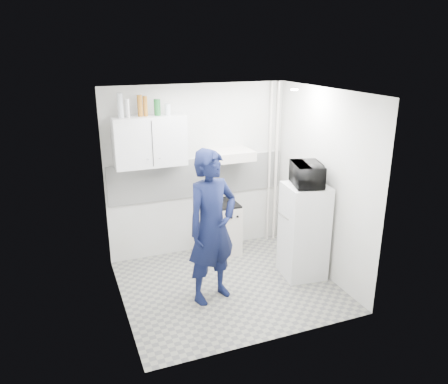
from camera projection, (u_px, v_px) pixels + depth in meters
name	position (u px, v px, depth m)	size (l,w,h in m)	color
floor	(228.00, 286.00, 5.96)	(2.80, 2.80, 0.00)	gray
ceiling	(229.00, 92.00, 5.13)	(2.80, 2.80, 0.00)	white
wall_back	(198.00, 171.00, 6.65)	(2.80, 2.80, 0.00)	silver
wall_left	(117.00, 210.00, 5.06)	(2.60, 2.60, 0.00)	silver
wall_right	(322.00, 184.00, 6.03)	(2.60, 2.60, 0.00)	silver
person	(212.00, 227.00, 5.38)	(0.72, 0.47, 1.97)	black
stove	(222.00, 229.00, 6.82)	(0.49, 0.49, 0.79)	beige
fridge	(304.00, 231.00, 6.06)	(0.55, 0.55, 1.34)	silver
stove_top	(222.00, 204.00, 6.69)	(0.47, 0.47, 0.03)	black
saucepan	(218.00, 199.00, 6.72)	(0.15, 0.15, 0.09)	silver
microwave	(307.00, 175.00, 5.80)	(0.37, 0.54, 0.30)	black
bottle_a	(120.00, 105.00, 5.77)	(0.07, 0.07, 0.32)	#B2B7BC
bottle_b	(128.00, 108.00, 5.81)	(0.06, 0.06, 0.24)	silver
bottle_c	(140.00, 106.00, 5.87)	(0.07, 0.07, 0.29)	brown
bottle_d	(145.00, 106.00, 5.89)	(0.06, 0.06, 0.27)	brown
canister_a	(157.00, 107.00, 5.96)	(0.09, 0.09, 0.22)	#144C1E
canister_b	(168.00, 109.00, 6.02)	(0.08, 0.08, 0.15)	#B2B7BC
upper_cabinet	(150.00, 141.00, 6.06)	(1.00, 0.35, 0.70)	silver
range_hood	(231.00, 155.00, 6.50)	(0.60, 0.50, 0.14)	beige
backsplash	(198.00, 177.00, 6.67)	(2.74, 0.03, 0.60)	white
pipe_a	(276.00, 164.00, 7.03)	(0.05, 0.05, 2.60)	beige
pipe_b	(269.00, 165.00, 6.98)	(0.04, 0.04, 2.60)	beige
ceiling_spot_fixture	(294.00, 90.00, 5.66)	(0.10, 0.10, 0.02)	white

